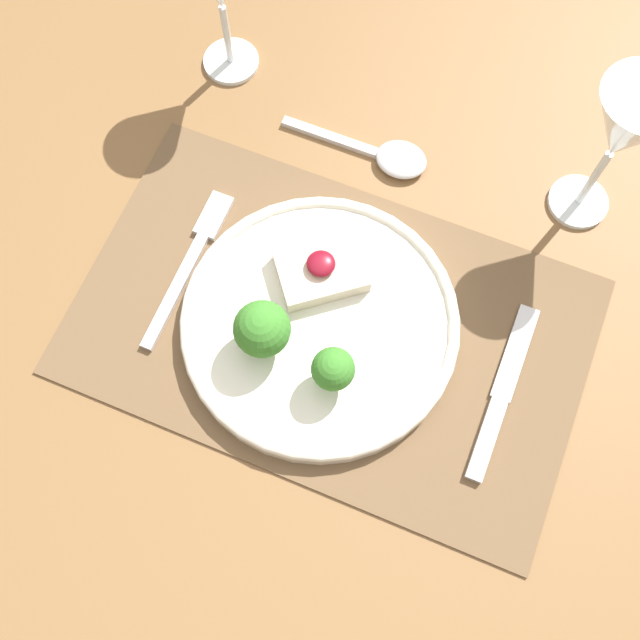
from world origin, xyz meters
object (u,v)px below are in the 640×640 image
fork (192,257)px  wine_glass_near (625,131)px  dinner_plate (317,322)px  knife (499,402)px  spoon (392,157)px

fork → wine_glass_near: (0.35, 0.21, 0.13)m
dinner_plate → knife: bearing=-1.7°
dinner_plate → fork: dinner_plate is taller
dinner_plate → wine_glass_near: (0.20, 0.23, 0.11)m
dinner_plate → wine_glass_near: size_ratio=1.49×
spoon → wine_glass_near: wine_glass_near is taller
dinner_plate → spoon: dinner_plate is taller
fork → knife: knife is taller
spoon → fork: bearing=-132.5°
wine_glass_near → fork: bearing=-148.5°
knife → dinner_plate: bearing=176.3°
knife → spoon: 0.28m
fork → spoon: spoon is taller
dinner_plate → fork: 0.15m
fork → wine_glass_near: size_ratio=1.00×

